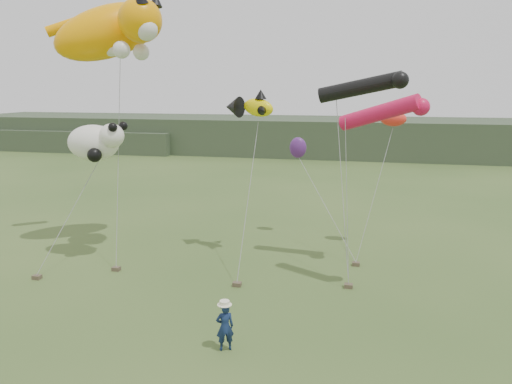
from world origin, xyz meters
TOP-DOWN VIEW (x-y plane):
  - ground at (0.00, 0.00)m, footprint 120.00×120.00m
  - headland at (-3.11, 44.69)m, footprint 90.00×13.00m
  - festival_attendant at (0.50, -0.20)m, footprint 0.63×0.54m
  - sandbag_anchors at (-1.36, 5.17)m, footprint 12.73×4.68m
  - cat_kite at (-6.86, 8.01)m, footprint 6.58×4.98m
  - fish_kite at (-0.87, 8.40)m, footprint 2.55×1.67m
  - tube_kites at (4.46, 6.92)m, footprint 4.19×3.95m
  - panda_kite at (-7.11, 6.28)m, footprint 2.74×1.77m
  - misc_kites at (3.12, 11.33)m, footprint 5.54×1.78m

SIDE VIEW (x-z plane):
  - ground at x=0.00m, z-range 0.00..0.00m
  - sandbag_anchors at x=-1.36m, z-range 0.00..0.16m
  - festival_attendant at x=0.50m, z-range 0.00..1.44m
  - headland at x=-3.11m, z-range -0.08..3.92m
  - panda_kite at x=-7.11m, z-range 4.38..6.08m
  - misc_kites at x=3.12m, z-range 4.13..6.57m
  - fish_kite at x=-0.87m, z-range 6.08..7.32m
  - tube_kites at x=4.46m, z-range 6.06..8.32m
  - cat_kite at x=-6.86m, z-range 8.15..11.85m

